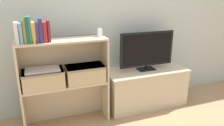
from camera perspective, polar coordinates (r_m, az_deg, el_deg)
ground_plane at (r=2.71m, az=1.09°, el=-14.47°), size 16.00×16.00×0.00m
wall_back at (r=2.75m, az=-2.54°, el=12.77°), size 10.00×0.05×2.40m
tv_stand at (r=2.96m, az=8.62°, el=-6.19°), size 1.06×0.47×0.50m
tv at (r=2.79m, az=9.13°, el=3.40°), size 0.72×0.14×0.49m
bookshelf_lower_tier at (r=2.61m, az=-12.03°, el=-8.44°), size 0.94×0.29×0.49m
bookshelf_upper_tier at (r=2.43m, az=-12.79°, el=2.01°), size 0.94×0.29×0.50m
book_ivory at (r=2.26m, az=-23.65°, el=7.20°), size 0.03×0.13×0.20m
book_skyblue at (r=2.26m, az=-22.67°, el=7.19°), size 0.03×0.13×0.19m
book_olive at (r=2.26m, az=-21.87°, el=7.65°), size 0.02×0.14×0.22m
book_forest at (r=2.25m, az=-21.26°, el=8.07°), size 0.02×0.12×0.25m
book_teal at (r=2.25m, az=-20.67°, el=8.16°), size 0.02×0.14×0.25m
book_mustard at (r=2.26m, az=-19.82°, el=7.56°), size 0.03×0.14×0.20m
book_plum at (r=2.26m, az=-18.96°, el=7.50°), size 0.03×0.13×0.19m
book_navy at (r=2.25m, az=-18.17°, el=8.17°), size 0.03×0.16×0.23m
book_crimson at (r=2.26m, az=-17.18°, el=7.82°), size 0.04×0.13×0.20m
book_maroon at (r=2.26m, az=-16.21°, el=8.08°), size 0.02×0.12×0.21m
baby_monitor at (r=2.41m, az=-3.21°, el=7.87°), size 0.05×0.03×0.12m
storage_basket_left at (r=2.41m, az=-17.48°, el=-3.74°), size 0.43×0.26×0.19m
storage_basket_right at (r=2.46m, az=-7.04°, el=-2.53°), size 0.43×0.26×0.19m
laptop at (r=2.38m, az=-17.69°, el=-1.64°), size 0.35×0.22×0.02m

